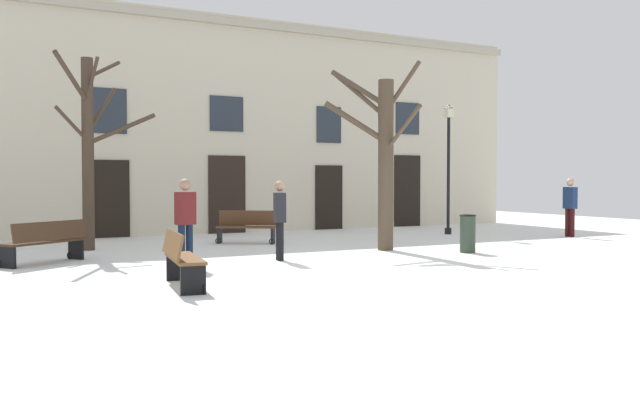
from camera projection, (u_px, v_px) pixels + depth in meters
name	position (u px, v px, depth m)	size (l,w,h in m)	color
ground_plane	(361.00, 266.00, 13.08)	(37.89, 37.89, 0.00)	white
building_facade	(217.00, 123.00, 21.31)	(23.68, 0.60, 7.20)	beige
tree_left_of_center	(383.00, 155.00, 16.09)	(2.33, 2.40, 4.75)	#4C3D2D
tree_right_of_center	(89.00, 145.00, 16.03)	(2.55, 1.88, 4.88)	#423326
streetlamp	(449.00, 155.00, 20.85)	(0.30, 0.30, 4.20)	black
litter_bin	(468.00, 233.00, 15.58)	(0.40, 0.40, 0.92)	#2D3D2D
bench_back_to_back_left	(46.00, 242.00, 13.47)	(1.77, 1.47, 0.90)	#3D2819
bench_by_litter_bin	(247.00, 226.00, 17.84)	(1.60, 1.25, 0.91)	#51331E
bench_near_center_tree	(181.00, 258.00, 10.49)	(0.64, 1.72, 0.92)	brown
person_crossing_plaza	(280.00, 216.00, 14.04)	(0.30, 0.42, 1.73)	black
person_strolling	(185.00, 218.00, 12.96)	(0.42, 0.31, 1.78)	black
person_by_shop_door	(570.00, 204.00, 19.91)	(0.24, 0.39, 1.81)	#350F0F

